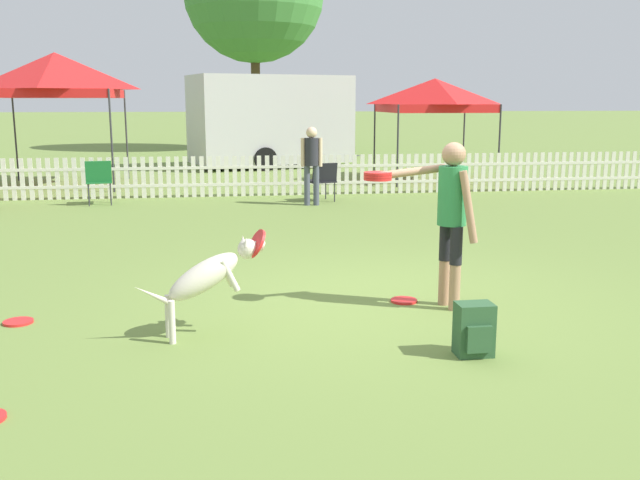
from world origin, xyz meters
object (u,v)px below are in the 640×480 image
(frisbee_near_handler, at_px, (404,301))
(folding_chair_green_right, at_px, (99,178))
(leaping_dog, at_px, (209,274))
(handler_person, at_px, (447,205))
(canopy_tent_main, at_px, (56,75))
(spectator_standing, at_px, (312,159))
(equipment_trailer, at_px, (270,119))
(folding_chair_blue_left, at_px, (322,178))
(canopy_tent_secondary, at_px, (435,95))
(backpack_on_grass, at_px, (474,330))
(frisbee_near_dog, at_px, (18,322))

(frisbee_near_handler, relative_size, folding_chair_green_right, 0.31)
(leaping_dog, bearing_deg, handler_person, 90.34)
(canopy_tent_main, height_order, spectator_standing, canopy_tent_main)
(canopy_tent_main, xyz_separation_m, equipment_trailer, (5.31, 4.23, -1.15))
(folding_chair_blue_left, height_order, canopy_tent_secondary, canopy_tent_secondary)
(canopy_tent_main, relative_size, canopy_tent_secondary, 1.22)
(folding_chair_green_right, relative_size, canopy_tent_main, 0.28)
(handler_person, height_order, folding_chair_green_right, handler_person)
(handler_person, bearing_deg, equipment_trailer, -11.02)
(leaping_dog, relative_size, backpack_on_grass, 2.68)
(frisbee_near_handler, distance_m, canopy_tent_secondary, 11.51)
(folding_chair_green_right, relative_size, spectator_standing, 0.58)
(folding_chair_blue_left, relative_size, canopy_tent_main, 0.25)
(frisbee_near_dog, relative_size, folding_chair_green_right, 0.31)
(leaping_dog, distance_m, canopy_tent_secondary, 12.88)
(frisbee_near_dog, height_order, canopy_tent_main, canopy_tent_main)
(folding_chair_green_right, relative_size, canopy_tent_secondary, 0.34)
(leaping_dog, height_order, spectator_standing, spectator_standing)
(canopy_tent_secondary, bearing_deg, handler_person, -106.54)
(frisbee_near_dog, distance_m, folding_chair_green_right, 7.70)
(spectator_standing, bearing_deg, canopy_tent_secondary, -128.79)
(frisbee_near_handler, distance_m, folding_chair_blue_left, 7.36)
(backpack_on_grass, relative_size, folding_chair_blue_left, 0.55)
(spectator_standing, bearing_deg, leaping_dog, 80.41)
(equipment_trailer, bearing_deg, folding_chair_blue_left, -102.71)
(folding_chair_blue_left, height_order, spectator_standing, spectator_standing)
(backpack_on_grass, bearing_deg, folding_chair_blue_left, 89.41)
(leaping_dog, height_order, folding_chair_blue_left, leaping_dog)
(folding_chair_blue_left, bearing_deg, backpack_on_grass, 74.25)
(spectator_standing, bearing_deg, canopy_tent_main, -31.75)
(leaping_dog, distance_m, frisbee_near_handler, 2.17)
(canopy_tent_main, distance_m, spectator_standing, 6.99)
(frisbee_near_dog, relative_size, equipment_trailer, 0.05)
(frisbee_near_dog, height_order, folding_chair_blue_left, folding_chair_blue_left)
(frisbee_near_dog, xyz_separation_m, backpack_on_grass, (3.87, -1.41, 0.20))
(backpack_on_grass, height_order, folding_chair_green_right, folding_chair_green_right)
(frisbee_near_dog, distance_m, equipment_trailer, 15.75)
(canopy_tent_main, bearing_deg, frisbee_near_handler, -63.18)
(folding_chair_blue_left, bearing_deg, canopy_tent_secondary, -149.91)
(frisbee_near_dog, xyz_separation_m, spectator_standing, (3.69, 7.05, 0.90))
(frisbee_near_dog, xyz_separation_m, canopy_tent_secondary, (7.31, 10.90, 2.12))
(frisbee_near_handler, relative_size, equipment_trailer, 0.05)
(backpack_on_grass, bearing_deg, spectator_standing, 91.24)
(folding_chair_blue_left, relative_size, folding_chair_green_right, 0.90)
(folding_chair_blue_left, height_order, equipment_trailer, equipment_trailer)
(folding_chair_green_right, bearing_deg, equipment_trailer, -126.26)
(equipment_trailer, bearing_deg, folding_chair_green_right, -133.30)
(leaping_dog, height_order, frisbee_near_dog, leaping_dog)
(handler_person, height_order, folding_chair_blue_left, handler_person)
(frisbee_near_dog, relative_size, canopy_tent_secondary, 0.11)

